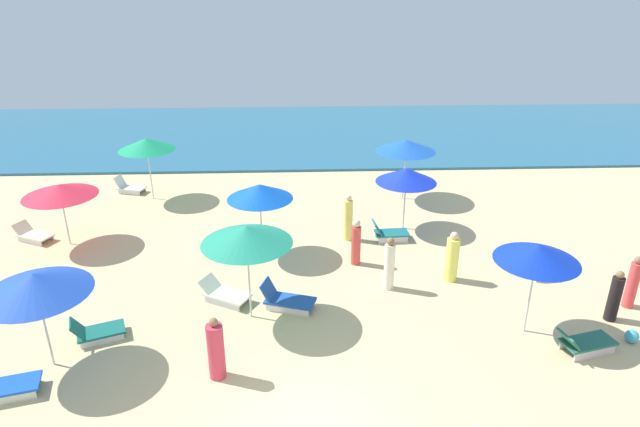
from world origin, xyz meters
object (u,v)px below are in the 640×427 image
(beachgoer_2, at_px, (348,219))
(beach_ball_2, at_px, (632,336))
(lounge_chair_3_0, at_px, (33,235))
(beachgoer_5, at_px, (389,265))
(beachgoer_3, at_px, (452,258))
(beachgoer_6, at_px, (633,283))
(lounge_chair_4_1, at_px, (2,387))
(lounge_chair_7_1, at_px, (224,294))
(beachgoer_0, at_px, (356,243))
(umbrella_2, at_px, (406,175))
(lounge_chair_4_0, at_px, (96,331))
(umbrella_0, at_px, (146,144))
(umbrella_4, at_px, (35,283))
(umbrella_7, at_px, (246,235))
(umbrella_1, at_px, (260,192))
(cooler_box_0, at_px, (543,275))
(lounge_chair_2_0, at_px, (389,233))
(lounge_chair_0_0, at_px, (129,187))
(umbrella_5, at_px, (406,146))
(lounge_chair_7_0, at_px, (286,299))
(beachgoer_7, at_px, (615,297))
(umbrella_6, at_px, (538,253))
(beachgoer_4, at_px, (216,350))
(umbrella_3, at_px, (60,190))
(lounge_chair_6_0, at_px, (585,343))

(beachgoer_2, height_order, beach_ball_2, beachgoer_2)
(lounge_chair_3_0, relative_size, beachgoer_5, 0.88)
(beachgoer_3, height_order, beach_ball_2, beachgoer_3)
(beachgoer_2, distance_m, beachgoer_6, 8.81)
(lounge_chair_4_1, xyz_separation_m, lounge_chair_7_1, (4.44, 3.69, -0.01))
(lounge_chair_4_1, relative_size, beachgoer_0, 1.01)
(umbrella_2, xyz_separation_m, beachgoer_0, (-2.03, -2.63, -1.33))
(lounge_chair_4_0, height_order, beachgoer_3, beachgoer_3)
(umbrella_0, bearing_deg, lounge_chair_3_0, -130.69)
(umbrella_4, relative_size, umbrella_7, 0.92)
(umbrella_0, relative_size, umbrella_1, 1.05)
(umbrella_2, xyz_separation_m, cooler_box_0, (3.60, -3.87, -1.91))
(lounge_chair_2_0, bearing_deg, umbrella_7, 131.71)
(lounge_chair_0_0, height_order, lounge_chair_7_1, lounge_chair_0_0)
(lounge_chair_0_0, bearing_deg, beachgoer_5, -115.06)
(beach_ball_2, bearing_deg, umbrella_5, 111.99)
(lounge_chair_7_0, bearing_deg, umbrella_1, 32.11)
(umbrella_1, bearing_deg, lounge_chair_7_0, -75.62)
(beachgoer_7, bearing_deg, umbrella_4, -52.31)
(umbrella_7, bearing_deg, beachgoer_3, 16.27)
(lounge_chair_4_0, xyz_separation_m, umbrella_5, (9.58, 9.31, 2.04))
(lounge_chair_7_0, xyz_separation_m, beachgoer_6, (9.62, -0.34, 0.49))
(lounge_chair_4_0, relative_size, umbrella_6, 0.56)
(beachgoer_4, relative_size, beachgoer_6, 1.02)
(lounge_chair_7_0, bearing_deg, beach_ball_2, -84.83)
(beachgoer_0, bearing_deg, umbrella_1, -80.96)
(umbrella_7, bearing_deg, umbrella_4, -158.39)
(umbrella_6, height_order, beachgoer_3, umbrella_6)
(umbrella_3, height_order, lounge_chair_3_0, umbrella_3)
(umbrella_6, bearing_deg, lounge_chair_6_0, -39.55)
(umbrella_2, height_order, lounge_chair_4_1, umbrella_2)
(lounge_chair_6_0, bearing_deg, umbrella_5, -0.03)
(umbrella_4, relative_size, beachgoer_5, 1.49)
(umbrella_1, xyz_separation_m, umbrella_6, (7.10, -4.67, 0.08))
(beachgoer_4, relative_size, beach_ball_2, 4.74)
(lounge_chair_2_0, relative_size, beachgoer_7, 0.88)
(umbrella_5, height_order, beachgoer_4, umbrella_5)
(lounge_chair_6_0, xyz_separation_m, lounge_chair_7_1, (-9.16, 2.72, -0.03))
(umbrella_4, bearing_deg, beachgoer_2, 40.25)
(beachgoer_4, xyz_separation_m, beach_ball_2, (10.35, 0.87, -0.57))
(umbrella_2, relative_size, lounge_chair_4_1, 1.50)
(lounge_chair_4_1, distance_m, beachgoer_3, 12.14)
(lounge_chair_7_0, bearing_deg, beachgoer_0, -24.06)
(umbrella_3, relative_size, beachgoer_2, 1.45)
(umbrella_0, distance_m, umbrella_3, 4.58)
(lounge_chair_0_0, relative_size, lounge_chair_4_1, 0.85)
(umbrella_7, xyz_separation_m, beachgoer_6, (10.58, 0.07, -1.74))
(beachgoer_0, xyz_separation_m, beachgoer_2, (-0.10, 1.79, 0.05))
(umbrella_1, bearing_deg, umbrella_3, 171.52)
(lounge_chair_4_0, height_order, umbrella_6, umbrella_6)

